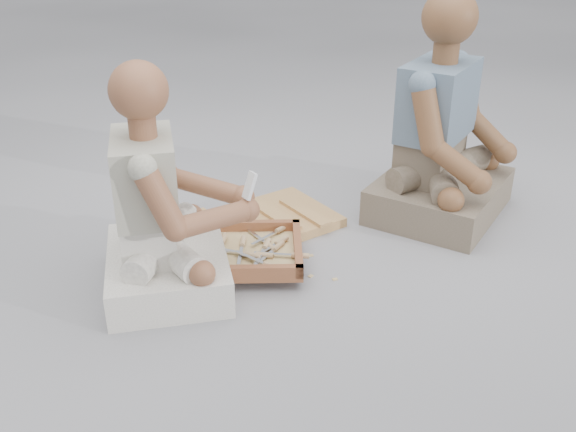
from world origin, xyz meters
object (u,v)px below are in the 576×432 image
object	(u,v)px
carved_panel	(262,223)
tool_tray	(239,252)
craftsman	(162,216)
companion	(442,144)

from	to	relation	value
carved_panel	tool_tray	bearing A→B (deg)	-119.41
tool_tray	carved_panel	bearing A→B (deg)	60.59
tool_tray	craftsman	distance (m)	0.38
companion	tool_tray	bearing A→B (deg)	-28.66
carved_panel	tool_tray	xyz separation A→B (m)	(-0.17, -0.30, 0.04)
craftsman	tool_tray	bearing A→B (deg)	105.15
tool_tray	craftsman	size ratio (longest dim) A/B	0.68
tool_tray	companion	world-z (taller)	companion
carved_panel	companion	size ratio (longest dim) A/B	0.64
craftsman	companion	bearing A→B (deg)	106.85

